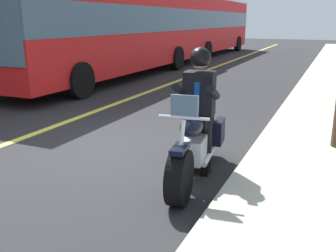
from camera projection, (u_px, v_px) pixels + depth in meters
ground_plane at (121, 151)px, 6.24m from camera, size 80.00×80.00×0.00m
lane_center_stripe at (28, 136)px, 7.02m from camera, size 60.00×0.16×0.01m
motorcycle_main at (195, 145)px, 5.11m from camera, size 2.22×0.78×1.26m
rider_main at (199, 100)px, 5.12m from camera, size 0.67×0.61×1.74m
bus_near at (111, 26)px, 13.52m from camera, size 11.05×2.70×3.30m
bus_far at (205, 23)px, 23.20m from camera, size 11.05×2.70×3.30m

